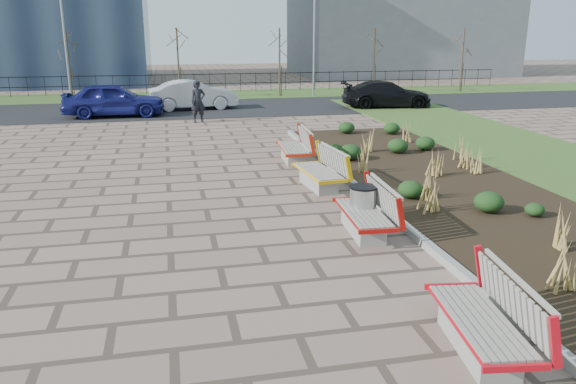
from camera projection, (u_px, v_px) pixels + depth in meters
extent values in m
plane|color=#7D6556|center=(231.00, 313.00, 8.23)|extent=(120.00, 120.00, 0.00)
cube|color=black|center=(455.00, 192.00, 14.16)|extent=(4.50, 18.00, 0.10)
cube|color=gray|center=(368.00, 196.00, 13.69)|extent=(0.16, 18.00, 0.15)
cube|color=#33511E|center=(179.00, 96.00, 34.51)|extent=(80.00, 5.00, 0.04)
cube|color=black|center=(183.00, 109.00, 28.88)|extent=(80.00, 7.00, 0.02)
cylinder|color=#B2B2B7|center=(363.00, 207.00, 11.66)|extent=(0.56, 0.56, 0.87)
imported|color=black|center=(198.00, 102.00, 24.67)|extent=(0.75, 0.59, 1.82)
imported|color=navy|center=(114.00, 100.00, 26.24)|extent=(4.61, 1.86, 1.57)
imported|color=#ACAFB4|center=(193.00, 95.00, 28.62)|extent=(4.56, 1.98, 1.46)
imported|color=black|center=(387.00, 94.00, 29.35)|extent=(4.84, 2.41, 1.35)
cube|color=slate|center=(399.00, 17.00, 50.26)|extent=(18.00, 12.00, 10.00)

